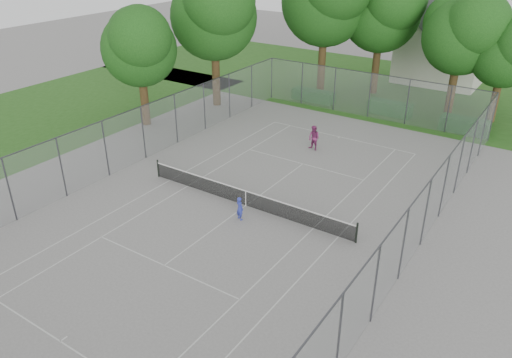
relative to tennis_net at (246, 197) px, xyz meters
The scene contains 17 objects.
ground 0.51m from the tennis_net, ahead, with size 120.00×120.00×0.00m, color slate.
grass_far 26.00m from the tennis_net, 90.00° to the left, with size 60.00×20.00×0.00m, color #224E16.
grass_left 22.01m from the tennis_net, behind, with size 16.00×40.00×0.00m, color #224E16.
court_markings 0.50m from the tennis_net, ahead, with size 11.03×23.83×0.01m.
tennis_net is the anchor object (origin of this frame).
perimeter_fence 1.30m from the tennis_net, ahead, with size 18.08×34.08×3.52m.
tree_far_midleft 24.40m from the tennis_net, 94.87° to the left, with size 7.57×6.91×10.88m.
tree_far_midright 22.71m from the tennis_net, 76.33° to the left, with size 6.64×6.06×9.54m.
tree_far_right 23.41m from the tennis_net, 68.42° to the left, with size 5.66×5.17×8.14m.
tree_side_back 18.80m from the tennis_net, 132.63° to the left, with size 7.85×7.17×11.28m.
tree_side_front 15.72m from the tennis_net, 155.55° to the left, with size 6.20×5.66×8.91m.
hedge_left 19.07m from the tennis_net, 106.79° to the left, with size 3.69×1.11×0.92m, color #194E1C.
hedge_mid 18.48m from the tennis_net, 86.07° to the left, with size 3.45×0.99×1.08m, color #194E1C.
hedge_right 19.24m from the tennis_net, 68.21° to the left, with size 3.41×1.25×1.02m, color #194E1C.
house 30.43m from the tennis_net, 86.70° to the left, with size 7.59×5.88×9.44m.
girl_player 1.41m from the tennis_net, 67.79° to the right, with size 0.47×0.31×1.28m, color #2D38AA.
woman_player 8.81m from the tennis_net, 93.34° to the left, with size 0.82×0.64×1.69m, color #802A5F.
Camera 1 is at (13.41, -19.19, 13.48)m, focal length 35.00 mm.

